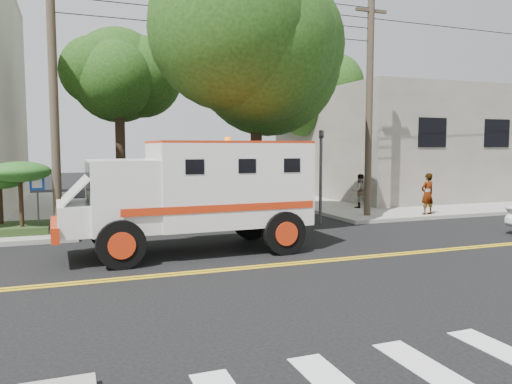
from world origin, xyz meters
name	(u,v)px	position (x,y,z in m)	size (l,w,h in m)	color
ground	(291,264)	(0.00, 0.00, 0.00)	(100.00, 100.00, 0.00)	black
sidewalk_ne	(402,195)	(13.50, 13.50, 0.07)	(17.00, 17.00, 0.15)	gray
building_right	(418,144)	(15.00, 14.00, 3.15)	(14.00, 12.00, 6.00)	#6B675C
utility_pole_left	(54,99)	(-5.60, 6.00, 4.50)	(0.28, 0.28, 9.00)	#382D23
utility_pole_right	(369,109)	(6.30, 6.20, 4.50)	(0.28, 0.28, 9.00)	#382D23
tree_main	(270,33)	(1.94, 6.21, 7.20)	(6.08, 5.70, 9.85)	black
tree_left	(127,85)	(-2.68, 11.79, 5.73)	(4.48, 4.20, 7.70)	black
tree_right	(316,95)	(8.84, 15.77, 6.09)	(4.80, 4.50, 8.20)	black
traffic_signal	(321,166)	(3.80, 5.60, 2.23)	(0.15, 0.18, 3.60)	#3F3F42
accessibility_sign	(38,197)	(-6.20, 6.17, 1.37)	(0.45, 0.10, 2.02)	#3F3F42
armored_truck	(198,189)	(-1.84, 2.30, 1.78)	(6.95, 2.94, 3.13)	silver
pedestrian_a	(427,194)	(8.77, 5.50, 1.02)	(0.63, 0.41, 1.73)	gray
pedestrian_b	(359,191)	(7.35, 8.45, 0.93)	(0.76, 0.59, 1.57)	gray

